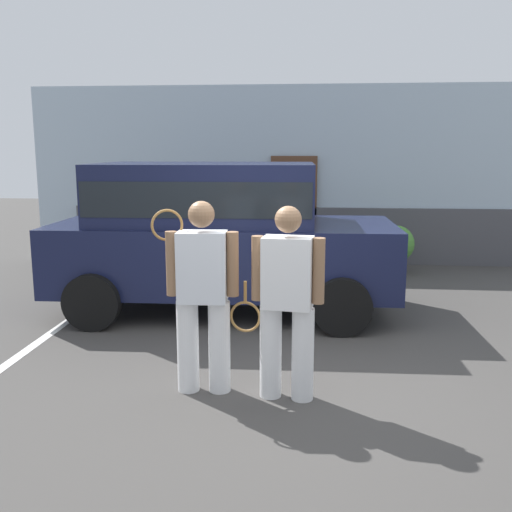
{
  "coord_description": "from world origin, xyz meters",
  "views": [
    {
      "loc": [
        0.32,
        -5.17,
        2.25
      ],
      "look_at": [
        -0.26,
        1.2,
        1.05
      ],
      "focal_mm": 40.48,
      "sensor_mm": 36.0,
      "label": 1
    }
  ],
  "objects_px": {
    "tennis_player_man": "(202,294)",
    "tennis_player_woman": "(287,301)",
    "parked_suv": "(217,230)",
    "potted_plant_by_porch": "(395,247)"
  },
  "relations": [
    {
      "from": "tennis_player_man",
      "to": "tennis_player_woman",
      "type": "distance_m",
      "value": 0.78
    },
    {
      "from": "parked_suv",
      "to": "tennis_player_woman",
      "type": "relative_size",
      "value": 2.64
    },
    {
      "from": "tennis_player_man",
      "to": "potted_plant_by_porch",
      "type": "relative_size",
      "value": 2.03
    },
    {
      "from": "parked_suv",
      "to": "potted_plant_by_porch",
      "type": "relative_size",
      "value": 5.27
    },
    {
      "from": "parked_suv",
      "to": "tennis_player_man",
      "type": "xyz_separation_m",
      "value": [
        0.3,
        -2.7,
        -0.21
      ]
    },
    {
      "from": "tennis_player_man",
      "to": "tennis_player_woman",
      "type": "relative_size",
      "value": 1.02
    },
    {
      "from": "tennis_player_man",
      "to": "potted_plant_by_porch",
      "type": "distance_m",
      "value": 6.01
    },
    {
      "from": "tennis_player_man",
      "to": "tennis_player_woman",
      "type": "bearing_deg",
      "value": 171.24
    },
    {
      "from": "tennis_player_man",
      "to": "potted_plant_by_porch",
      "type": "bearing_deg",
      "value": -117.61
    },
    {
      "from": "parked_suv",
      "to": "tennis_player_man",
      "type": "relative_size",
      "value": 2.6
    }
  ]
}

